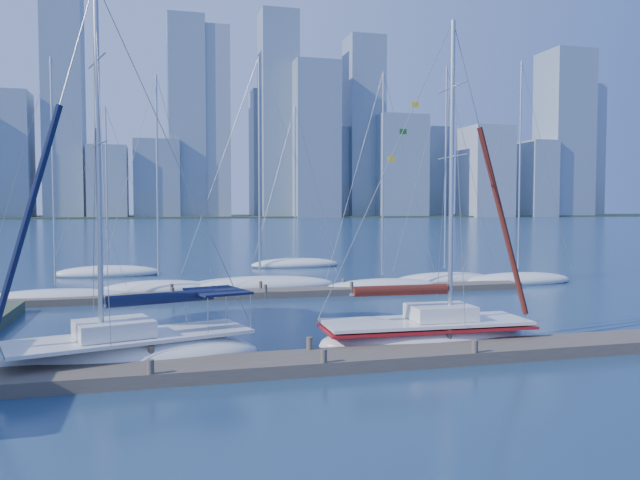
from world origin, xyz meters
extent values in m
plane|color=#17334B|center=(0.00, 0.00, 0.00)|extent=(700.00, 700.00, 0.00)
cube|color=#483F34|center=(0.00, 0.00, 0.20)|extent=(26.00, 2.00, 0.40)
cube|color=#483F34|center=(2.00, 16.00, 0.18)|extent=(30.00, 1.80, 0.36)
cube|color=#38472D|center=(0.00, 320.00, 0.00)|extent=(800.00, 100.00, 1.50)
ellipsoid|color=silver|center=(-5.58, 1.93, 0.24)|extent=(8.50, 4.83, 1.42)
cube|color=silver|center=(-5.58, 1.93, 0.90)|extent=(7.86, 4.45, 0.11)
cube|color=silver|center=(-6.12, 1.77, 1.23)|extent=(2.66, 2.29, 0.52)
cylinder|color=silver|center=(-6.49, 1.66, 6.43)|extent=(0.17, 0.17, 10.96)
cylinder|color=silver|center=(-4.65, 2.20, 1.98)|extent=(3.70, 1.17, 0.09)
cylinder|color=#101635|center=(-4.65, 2.20, 2.08)|extent=(3.48, 1.36, 0.38)
cube|color=#101635|center=(-2.80, 2.75, 2.17)|extent=(2.27, 2.64, 0.08)
ellipsoid|color=silver|center=(4.63, 2.02, 0.24)|extent=(8.13, 2.91, 1.41)
cube|color=silver|center=(4.63, 2.02, 0.89)|extent=(7.53, 2.68, 0.11)
cube|color=silver|center=(5.19, 2.00, 1.22)|extent=(2.31, 1.79, 0.52)
cylinder|color=silver|center=(5.57, 1.99, 6.33)|extent=(0.17, 0.17, 10.78)
cylinder|color=silver|center=(3.66, 2.05, 1.97)|extent=(3.81, 0.23, 0.09)
cylinder|color=#3D110D|center=(3.66, 2.05, 2.07)|extent=(3.51, 0.50, 0.38)
cube|color=maroon|center=(4.63, 2.02, 0.73)|extent=(7.70, 2.79, 0.09)
ellipsoid|color=silver|center=(-10.03, 16.88, 0.19)|extent=(7.79, 3.76, 1.03)
cylinder|color=silver|center=(-10.03, 16.88, 6.93)|extent=(0.11, 0.11, 11.99)
ellipsoid|color=silver|center=(-4.69, 18.98, 0.20)|extent=(7.19, 4.66, 1.12)
cylinder|color=silver|center=(-4.69, 18.98, 6.86)|extent=(0.12, 0.12, 11.68)
ellipsoid|color=silver|center=(1.31, 18.97, 0.23)|extent=(9.76, 4.14, 1.24)
cylinder|color=silver|center=(1.31, 18.97, 7.62)|extent=(0.14, 0.14, 12.98)
ellipsoid|color=silver|center=(8.47, 16.80, 0.19)|extent=(7.46, 2.84, 1.05)
cylinder|color=silver|center=(8.47, 16.80, 7.05)|extent=(0.11, 0.11, 12.18)
ellipsoid|color=silver|center=(13.45, 18.54, 0.21)|extent=(7.29, 2.40, 1.17)
cylinder|color=silver|center=(13.45, 18.54, 7.58)|extent=(0.13, 0.13, 13.04)
ellipsoid|color=silver|center=(18.29, 17.61, 0.20)|extent=(7.93, 2.67, 1.11)
cylinder|color=silver|center=(18.29, 17.61, 7.76)|extent=(0.12, 0.12, 13.50)
ellipsoid|color=silver|center=(-8.25, 29.38, 0.21)|extent=(7.66, 3.09, 1.15)
cylinder|color=silver|center=(-8.25, 29.38, 6.70)|extent=(0.13, 0.13, 11.31)
ellipsoid|color=silver|center=(6.59, 32.74, 0.20)|extent=(7.87, 3.99, 1.12)
cylinder|color=silver|center=(6.59, 32.74, 7.26)|extent=(0.12, 0.12, 12.48)
cube|color=slate|center=(-69.73, 287.50, 28.30)|extent=(22.23, 17.63, 56.60)
cube|color=#949FB1|center=(-47.55, 309.43, 17.17)|extent=(15.73, 17.61, 34.34)
cube|color=slate|center=(-25.94, 284.92, 16.56)|extent=(17.38, 19.81, 33.12)
cube|color=slate|center=(-4.22, 286.68, 18.35)|extent=(20.93, 16.86, 36.71)
cube|color=#949FB1|center=(21.35, 289.48, 45.85)|extent=(18.00, 14.99, 91.70)
cube|color=slate|center=(51.90, 304.67, 32.58)|extent=(16.85, 17.46, 65.15)
cube|color=slate|center=(70.99, 278.50, 37.72)|extent=(21.58, 18.95, 75.45)
cube|color=#949FB1|center=(91.42, 294.72, 23.09)|extent=(13.47, 17.11, 46.17)
cube|color=slate|center=(115.77, 279.60, 25.80)|extent=(24.84, 18.80, 51.60)
cube|color=slate|center=(147.05, 309.52, 25.05)|extent=(15.48, 17.52, 50.10)
cube|color=#949FB1|center=(164.09, 278.94, 23.63)|extent=(22.30, 23.94, 47.27)
cube|color=slate|center=(194.50, 279.05, 20.30)|extent=(15.14, 21.38, 40.61)
cube|color=slate|center=(213.93, 282.23, 45.18)|extent=(24.11, 23.60, 90.35)
cube|color=#949FB1|center=(241.25, 301.60, 38.47)|extent=(18.42, 17.08, 76.94)
cube|color=slate|center=(-45.00, 290.00, 54.38)|extent=(17.28, 18.00, 108.75)
cube|color=slate|center=(10.00, 290.00, 47.92)|extent=(17.16, 18.00, 95.83)
cube|color=slate|center=(55.00, 290.00, 50.74)|extent=(18.20, 18.00, 101.48)
cube|color=slate|center=(100.00, 290.00, 46.14)|extent=(18.29, 18.00, 92.28)
camera|label=1|loc=(-4.80, -18.67, 5.04)|focal=35.00mm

